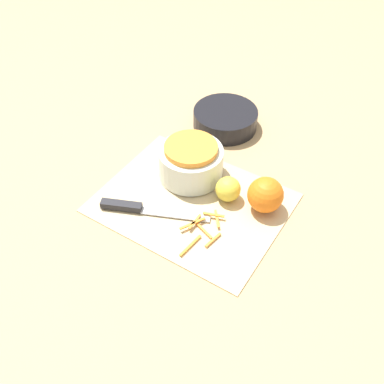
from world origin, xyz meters
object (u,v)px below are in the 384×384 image
Objects in this scene: bowl_speckled at (191,161)px; lemon at (228,189)px; bowl_dark at (225,119)px; orange_left at (265,195)px; knife at (135,208)px.

bowl_speckled reaches higher than lemon.
lemon is at bearing -59.28° from bowl_dark.
orange_left is at bearing -44.47° from bowl_dark.
orange_left is 1.39× the size of lemon.
knife is 4.10× the size of lemon.
knife is 2.94× the size of orange_left.
knife is at bearing -146.07° from orange_left.
knife is at bearing -137.53° from lemon.
bowl_dark is 3.00× the size of lemon.
orange_left is at bearing -1.12° from bowl_speckled.
lemon reaches higher than knife.
bowl_speckled is 0.12m from lemon.
bowl_speckled reaches higher than knife.
bowl_speckled is at bearing 169.12° from lemon.
bowl_dark is at bearing 135.53° from orange_left.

